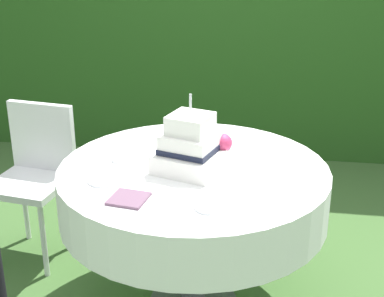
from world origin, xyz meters
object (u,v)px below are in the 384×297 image
cake_table (193,192)px  wedding_cake (192,148)px  serving_plate_left (208,208)px  serving_plate_near (104,180)px  serving_plate_far (123,159)px  garden_chair (36,167)px  napkin_stack (129,199)px

cake_table → wedding_cake: size_ratio=3.49×
cake_table → serving_plate_left: (0.12, -0.39, 0.13)m
wedding_cake → serving_plate_near: (-0.36, -0.19, -0.10)m
wedding_cake → serving_plate_left: wedding_cake is taller
serving_plate_far → garden_chair: size_ratio=0.12×
wedding_cake → serving_plate_near: wedding_cake is taller
wedding_cake → serving_plate_far: wedding_cake is taller
cake_table → serving_plate_left: bearing=-73.2°
napkin_stack → garden_chair: bearing=134.7°
wedding_cake → garden_chair: 1.10m
serving_plate_near → garden_chair: garden_chair is taller
serving_plate_near → serving_plate_left: same height
serving_plate_left → garden_chair: size_ratio=0.12×
serving_plate_left → napkin_stack: bearing=175.3°
serving_plate_far → napkin_stack: bearing=-71.5°
wedding_cake → serving_plate_far: 0.36m
serving_plate_left → garden_chair: 1.37m
wedding_cake → napkin_stack: bearing=-121.0°
wedding_cake → serving_plate_far: (-0.34, 0.05, -0.10)m
serving_plate_far → garden_chair: 0.76m
serving_plate_near → serving_plate_far: size_ratio=1.39×
cake_table → serving_plate_near: serving_plate_near is taller
wedding_cake → napkin_stack: wedding_cake is taller
cake_table → napkin_stack: 0.44m
cake_table → napkin_stack: (-0.22, -0.37, 0.13)m
wedding_cake → serving_plate_left: bearing=-71.7°
wedding_cake → napkin_stack: (-0.21, -0.35, -0.10)m
serving_plate_near → cake_table: bearing=29.4°
serving_plate_far → serving_plate_left: same height
garden_chair → serving_plate_near: bearing=-45.0°
wedding_cake → serving_plate_left: 0.41m
serving_plate_far → napkin_stack: size_ratio=0.70×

